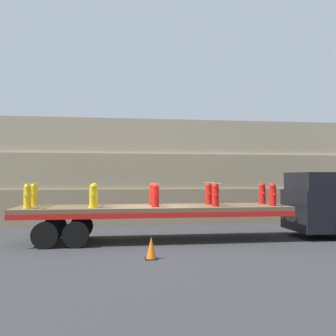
# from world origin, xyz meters

# --- Properties ---
(ground_plane) EXTENTS (120.00, 120.00, 0.00)m
(ground_plane) POSITION_xyz_m (0.00, 0.00, 0.00)
(ground_plane) COLOR #2D2D30
(rock_cliff) EXTENTS (60.00, 3.30, 5.67)m
(rock_cliff) POSITION_xyz_m (0.00, 6.49, 2.83)
(rock_cliff) COLOR gray
(rock_cliff) RESTS_ON ground_plane
(truck_cab) EXTENTS (2.52, 2.57, 2.73)m
(truck_cab) POSITION_xyz_m (7.18, 0.00, 1.37)
(truck_cab) COLOR black
(truck_cab) RESTS_ON ground_plane
(flatbed_trailer) EXTENTS (10.66, 2.56, 1.38)m
(flatbed_trailer) POSITION_xyz_m (-0.67, 0.00, 1.13)
(flatbed_trailer) COLOR brown
(flatbed_trailer) RESTS_ON ground_plane
(fire_hydrant_yellow_near_0) EXTENTS (0.34, 0.53, 0.91)m
(fire_hydrant_yellow_near_0) POSITION_xyz_m (-4.73, -0.54, 1.82)
(fire_hydrant_yellow_near_0) COLOR gold
(fire_hydrant_yellow_near_0) RESTS_ON flatbed_trailer
(fire_hydrant_yellow_far_0) EXTENTS (0.34, 0.53, 0.91)m
(fire_hydrant_yellow_far_0) POSITION_xyz_m (-4.73, 0.54, 1.82)
(fire_hydrant_yellow_far_0) COLOR gold
(fire_hydrant_yellow_far_0) RESTS_ON flatbed_trailer
(fire_hydrant_yellow_near_1) EXTENTS (0.34, 0.53, 0.91)m
(fire_hydrant_yellow_near_1) POSITION_xyz_m (-2.37, -0.54, 1.82)
(fire_hydrant_yellow_near_1) COLOR gold
(fire_hydrant_yellow_near_1) RESTS_ON flatbed_trailer
(fire_hydrant_yellow_far_1) EXTENTS (0.34, 0.53, 0.91)m
(fire_hydrant_yellow_far_1) POSITION_xyz_m (-2.37, 0.54, 1.82)
(fire_hydrant_yellow_far_1) COLOR gold
(fire_hydrant_yellow_far_1) RESTS_ON flatbed_trailer
(fire_hydrant_red_near_2) EXTENTS (0.34, 0.53, 0.91)m
(fire_hydrant_red_near_2) POSITION_xyz_m (0.00, -0.54, 1.82)
(fire_hydrant_red_near_2) COLOR red
(fire_hydrant_red_near_2) RESTS_ON flatbed_trailer
(fire_hydrant_red_far_2) EXTENTS (0.34, 0.53, 0.91)m
(fire_hydrant_red_far_2) POSITION_xyz_m (0.00, 0.54, 1.82)
(fire_hydrant_red_far_2) COLOR red
(fire_hydrant_red_far_2) RESTS_ON flatbed_trailer
(fire_hydrant_red_near_3) EXTENTS (0.34, 0.53, 0.91)m
(fire_hydrant_red_near_3) POSITION_xyz_m (2.37, -0.54, 1.82)
(fire_hydrant_red_near_3) COLOR red
(fire_hydrant_red_near_3) RESTS_ON flatbed_trailer
(fire_hydrant_red_far_3) EXTENTS (0.34, 0.53, 0.91)m
(fire_hydrant_red_far_3) POSITION_xyz_m (2.37, 0.54, 1.82)
(fire_hydrant_red_far_3) COLOR red
(fire_hydrant_red_far_3) RESTS_ON flatbed_trailer
(fire_hydrant_red_near_4) EXTENTS (0.34, 0.53, 0.91)m
(fire_hydrant_red_near_4) POSITION_xyz_m (4.73, -0.54, 1.82)
(fire_hydrant_red_near_4) COLOR red
(fire_hydrant_red_near_4) RESTS_ON flatbed_trailer
(fire_hydrant_red_far_4) EXTENTS (0.34, 0.53, 0.91)m
(fire_hydrant_red_far_4) POSITION_xyz_m (4.73, 0.54, 1.82)
(fire_hydrant_red_far_4) COLOR red
(fire_hydrant_red_far_4) RESTS_ON flatbed_trailer
(cargo_strap_rear) EXTENTS (0.05, 2.66, 0.01)m
(cargo_strap_rear) POSITION_xyz_m (-4.73, 0.00, 2.29)
(cargo_strap_rear) COLOR yellow
(cargo_strap_rear) RESTS_ON fire_hydrant_yellow_near_0
(cargo_strap_middle) EXTENTS (0.05, 2.66, 0.01)m
(cargo_strap_middle) POSITION_xyz_m (2.37, 0.00, 2.29)
(cargo_strap_middle) COLOR yellow
(cargo_strap_middle) RESTS_ON fire_hydrant_red_near_3
(traffic_cone) EXTENTS (0.39, 0.39, 0.69)m
(traffic_cone) POSITION_xyz_m (-0.43, -3.32, 0.34)
(traffic_cone) COLOR black
(traffic_cone) RESTS_ON ground_plane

